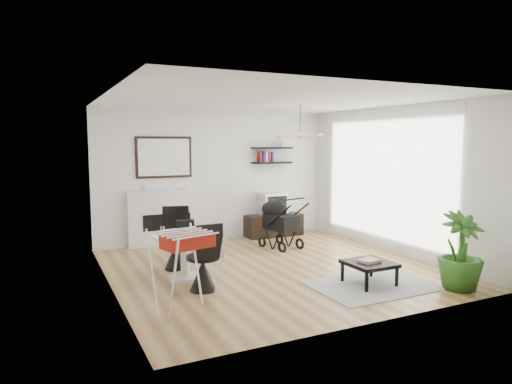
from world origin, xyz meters
name	(u,v)px	position (x,y,z in m)	size (l,w,h in m)	color
floor	(271,268)	(0.00, 0.00, 0.00)	(5.00, 5.00, 0.00)	#936238
ceiling	(272,100)	(0.00, 0.00, 2.70)	(5.00, 5.00, 0.00)	white
wall_back	(216,176)	(0.00, 2.50, 1.35)	(5.00, 5.00, 0.00)	white
wall_left	(109,194)	(-2.50, 0.00, 1.35)	(5.00, 5.00, 0.00)	white
wall_right	(392,180)	(2.50, 0.00, 1.35)	(5.00, 5.00, 0.00)	white
sheer_curtain	(381,180)	(2.40, 0.20, 1.35)	(0.04, 3.60, 2.60)	white
fireplace	(166,211)	(-1.10, 2.42, 0.69)	(1.50, 0.17, 2.16)	white
shelf_lower	(272,163)	(1.24, 2.37, 1.60)	(0.90, 0.25, 0.04)	black
shelf_upper	(272,148)	(1.24, 2.37, 1.92)	(0.90, 0.25, 0.04)	black
pendant_lamp	(300,136)	(0.70, 0.30, 2.15)	(0.90, 0.90, 0.10)	#DDB974
tv_console	(274,225)	(1.24, 2.27, 0.24)	(1.27, 0.44, 0.47)	black
crt_tv	(272,204)	(1.20, 2.27, 0.71)	(0.55, 0.48, 0.48)	silver
dining_table	(185,249)	(-1.44, 0.04, 0.46)	(0.95, 0.95, 0.69)	white
laptop	(179,234)	(-1.53, 0.01, 0.71)	(0.32, 0.20, 0.02)	black
black_bag	(185,225)	(-1.36, 0.27, 0.77)	(0.27, 0.16, 0.16)	black
newspaper	(198,233)	(-1.25, -0.06, 0.70)	(0.36, 0.30, 0.01)	silver
drinking_glass	(163,230)	(-1.72, 0.21, 0.75)	(0.06, 0.06, 0.11)	white
chair_far	(176,249)	(-1.39, 0.66, 0.32)	(0.51, 0.53, 1.00)	black
chair_near	(204,269)	(-1.37, -0.60, 0.30)	(0.46, 0.46, 0.96)	black
drying_rack	(186,270)	(-1.82, -1.27, 0.53)	(0.80, 0.77, 1.00)	white
stroller	(279,225)	(0.83, 1.28, 0.44)	(0.68, 0.91, 1.03)	black
rug	(372,285)	(0.89, -1.41, 0.01)	(1.72, 1.24, 0.01)	#999999
coffee_table	(369,264)	(0.88, -1.35, 0.30)	(0.64, 0.64, 0.32)	black
magazines	(369,261)	(0.87, -1.37, 0.36)	(0.28, 0.22, 0.04)	#C33530
potted_plant	(460,251)	(1.87, -2.07, 0.54)	(0.61, 0.61, 1.09)	#2C5E1B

